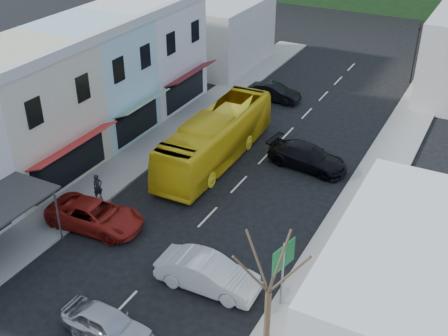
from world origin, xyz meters
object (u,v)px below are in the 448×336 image
at_px(bus, 216,139).
at_px(direction_sign, 282,275).
at_px(car_white, 208,276).
at_px(street_tree, 269,292).
at_px(traffic_signal, 415,54).
at_px(car_silver, 107,324).
at_px(pedestrian_left, 98,187).
at_px(car_red, 95,216).

distance_m(bus, direction_sign, 14.06).
bearing_deg(car_white, street_tree, -123.05).
bearing_deg(traffic_signal, street_tree, 99.46).
xyz_separation_m(car_silver, street_tree, (6.42, 2.21, 2.76)).
bearing_deg(pedestrian_left, bus, -6.58).
distance_m(bus, car_red, 10.04).
height_order(car_white, car_red, same).
height_order(car_silver, traffic_signal, traffic_signal).
height_order(bus, street_tree, street_tree).
xyz_separation_m(car_red, traffic_signal, (10.83, 30.12, 1.97)).
distance_m(bus, traffic_signal, 22.13).
xyz_separation_m(pedestrian_left, traffic_signal, (12.33, 27.99, 1.67)).
height_order(bus, pedestrian_left, bus).
xyz_separation_m(car_silver, traffic_signal, (5.27, 36.22, 1.97)).
bearing_deg(direction_sign, pedestrian_left, -179.58).
height_order(car_white, street_tree, street_tree).
relative_size(car_red, direction_sign, 1.29).
bearing_deg(car_silver, direction_sign, -46.53).
xyz_separation_m(direction_sign, street_tree, (0.57, -2.97, 1.68)).
distance_m(car_silver, direction_sign, 7.88).
xyz_separation_m(car_silver, pedestrian_left, (-7.06, 8.23, 0.30)).
bearing_deg(bus, car_silver, -79.33).
bearing_deg(bus, car_red, -104.13).
bearing_deg(car_white, car_red, 77.94).
bearing_deg(car_white, bus, 24.73).
height_order(street_tree, traffic_signal, street_tree).
bearing_deg(street_tree, pedestrian_left, 155.90).
distance_m(car_white, traffic_signal, 31.73).
bearing_deg(bus, pedestrian_left, -117.34).
height_order(car_white, pedestrian_left, pedestrian_left).
bearing_deg(direction_sign, car_red, -170.92).
bearing_deg(direction_sign, traffic_signal, 104.79).
relative_size(direction_sign, traffic_signal, 0.66).
bearing_deg(car_silver, traffic_signal, -6.36).
bearing_deg(traffic_signal, car_white, 92.13).
relative_size(car_silver, pedestrian_left, 2.59).
bearing_deg(bus, street_tree, -55.64).
height_order(car_red, direction_sign, direction_sign).
distance_m(pedestrian_left, traffic_signal, 30.63).
xyz_separation_m(car_silver, car_red, (-5.56, 6.11, 0.00)).
bearing_deg(street_tree, car_white, 148.84).
xyz_separation_m(car_white, direction_sign, (3.55, 0.48, 1.08)).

